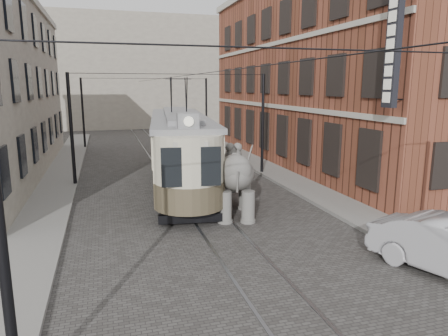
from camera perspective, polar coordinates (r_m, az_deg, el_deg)
name	(u,v)px	position (r m, az deg, el deg)	size (l,w,h in m)	color
ground	(202,209)	(18.09, -3.11, -5.68)	(120.00, 120.00, 0.00)	#44413E
tram_rails	(202,208)	(18.08, -3.11, -5.64)	(1.54, 80.00, 0.02)	slate
sidewalk_right	(323,197)	(20.24, 13.69, -3.92)	(2.00, 60.00, 0.15)	slate
sidewalk_left	(42,220)	(17.82, -24.05, -6.70)	(2.00, 60.00, 0.15)	slate
brick_building	(325,76)	(29.86, 13.97, 12.39)	(8.00, 26.00, 12.00)	brown
distant_block	(132,73)	(57.00, -12.74, 12.80)	(28.00, 10.00, 14.00)	gray
catenary	(176,129)	(22.28, -6.68, 5.37)	(11.00, 30.20, 6.00)	black
tram	(180,132)	(22.34, -6.23, 5.04)	(2.98, 14.43, 5.73)	beige
elephant	(236,182)	(16.79, 1.62, -2.00)	(2.55, 4.63, 2.83)	#615E59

